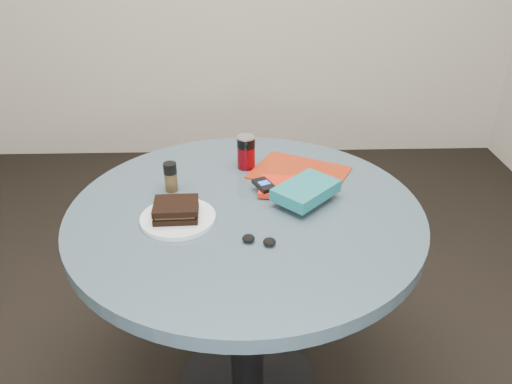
{
  "coord_description": "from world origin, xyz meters",
  "views": [
    {
      "loc": [
        -0.01,
        -1.2,
        1.48
      ],
      "look_at": [
        0.03,
        0.0,
        0.8
      ],
      "focal_mm": 35.0,
      "sensor_mm": 36.0,
      "label": 1
    }
  ],
  "objects_px": {
    "mp3_player": "(264,185)",
    "soda_can": "(246,152)",
    "red_book": "(291,187)",
    "plate": "(178,218)",
    "magazine": "(299,173)",
    "headphones": "(259,240)",
    "sandwich": "(176,210)",
    "pepper_grinder": "(171,177)",
    "novel": "(306,190)",
    "table": "(246,254)"
  },
  "relations": [
    {
      "from": "red_book",
      "to": "mp3_player",
      "type": "relative_size",
      "value": 2.09
    },
    {
      "from": "pepper_grinder",
      "to": "red_book",
      "type": "bearing_deg",
      "value": -2.71
    },
    {
      "from": "plate",
      "to": "headphones",
      "type": "xyz_separation_m",
      "value": [
        0.21,
        -0.11,
        0.0
      ]
    },
    {
      "from": "headphones",
      "to": "soda_can",
      "type": "bearing_deg",
      "value": 93.48
    },
    {
      "from": "table",
      "to": "sandwich",
      "type": "height_order",
      "value": "sandwich"
    },
    {
      "from": "magazine",
      "to": "pepper_grinder",
      "type": "bearing_deg",
      "value": -138.34
    },
    {
      "from": "pepper_grinder",
      "to": "headphones",
      "type": "xyz_separation_m",
      "value": [
        0.25,
        -0.28,
        -0.04
      ]
    },
    {
      "from": "pepper_grinder",
      "to": "table",
      "type": "bearing_deg",
      "value": -25.91
    },
    {
      "from": "sandwich",
      "to": "headphones",
      "type": "relative_size",
      "value": 1.3
    },
    {
      "from": "headphones",
      "to": "pepper_grinder",
      "type": "bearing_deg",
      "value": 131.84
    },
    {
      "from": "mp3_player",
      "to": "sandwich",
      "type": "bearing_deg",
      "value": -149.53
    },
    {
      "from": "novel",
      "to": "headphones",
      "type": "xyz_separation_m",
      "value": [
        -0.14,
        -0.2,
        -0.03
      ]
    },
    {
      "from": "table",
      "to": "red_book",
      "type": "distance_m",
      "value": 0.24
    },
    {
      "from": "sandwich",
      "to": "soda_can",
      "type": "xyz_separation_m",
      "value": [
        0.19,
        0.31,
        0.02
      ]
    },
    {
      "from": "mp3_player",
      "to": "headphones",
      "type": "bearing_deg",
      "value": -95.42
    },
    {
      "from": "plate",
      "to": "mp3_player",
      "type": "bearing_deg",
      "value": 30.88
    },
    {
      "from": "pepper_grinder",
      "to": "headphones",
      "type": "distance_m",
      "value": 0.38
    },
    {
      "from": "novel",
      "to": "mp3_player",
      "type": "xyz_separation_m",
      "value": [
        -0.12,
        0.06,
        -0.01
      ]
    },
    {
      "from": "sandwich",
      "to": "red_book",
      "type": "relative_size",
      "value": 0.65
    },
    {
      "from": "table",
      "to": "magazine",
      "type": "distance_m",
      "value": 0.32
    },
    {
      "from": "mp3_player",
      "to": "pepper_grinder",
      "type": "bearing_deg",
      "value": 174.99
    },
    {
      "from": "sandwich",
      "to": "soda_can",
      "type": "relative_size",
      "value": 1.11
    },
    {
      "from": "novel",
      "to": "headphones",
      "type": "height_order",
      "value": "novel"
    },
    {
      "from": "red_book",
      "to": "table",
      "type": "bearing_deg",
      "value": -138.07
    },
    {
      "from": "table",
      "to": "magazine",
      "type": "height_order",
      "value": "magazine"
    },
    {
      "from": "table",
      "to": "pepper_grinder",
      "type": "xyz_separation_m",
      "value": [
        -0.22,
        0.11,
        0.21
      ]
    },
    {
      "from": "mp3_player",
      "to": "soda_can",
      "type": "bearing_deg",
      "value": 106.46
    },
    {
      "from": "plate",
      "to": "soda_can",
      "type": "height_order",
      "value": "soda_can"
    },
    {
      "from": "sandwich",
      "to": "soda_can",
      "type": "bearing_deg",
      "value": 58.38
    },
    {
      "from": "plate",
      "to": "magazine",
      "type": "distance_m",
      "value": 0.45
    },
    {
      "from": "sandwich",
      "to": "red_book",
      "type": "bearing_deg",
      "value": 24.88
    },
    {
      "from": "headphones",
      "to": "mp3_player",
      "type": "bearing_deg",
      "value": 84.58
    },
    {
      "from": "novel",
      "to": "soda_can",
      "type": "bearing_deg",
      "value": 80.73
    },
    {
      "from": "magazine",
      "to": "headphones",
      "type": "relative_size",
      "value": 3.05
    },
    {
      "from": "novel",
      "to": "red_book",
      "type": "bearing_deg",
      "value": 73.71
    },
    {
      "from": "pepper_grinder",
      "to": "soda_can",
      "type": "bearing_deg",
      "value": 32.91
    },
    {
      "from": "magazine",
      "to": "table",
      "type": "bearing_deg",
      "value": -102.88
    },
    {
      "from": "novel",
      "to": "sandwich",
      "type": "bearing_deg",
      "value": 147.82
    },
    {
      "from": "pepper_grinder",
      "to": "headphones",
      "type": "relative_size",
      "value": 0.96
    },
    {
      "from": "soda_can",
      "to": "headphones",
      "type": "relative_size",
      "value": 1.17
    },
    {
      "from": "plate",
      "to": "sandwich",
      "type": "distance_m",
      "value": 0.03
    },
    {
      "from": "pepper_grinder",
      "to": "novel",
      "type": "height_order",
      "value": "pepper_grinder"
    },
    {
      "from": "soda_can",
      "to": "red_book",
      "type": "xyz_separation_m",
      "value": [
        0.13,
        -0.16,
        -0.04
      ]
    },
    {
      "from": "pepper_grinder",
      "to": "magazine",
      "type": "relative_size",
      "value": 0.32
    },
    {
      "from": "table",
      "to": "mp3_player",
      "type": "height_order",
      "value": "mp3_player"
    },
    {
      "from": "red_book",
      "to": "soda_can",
      "type": "bearing_deg",
      "value": 137.67
    },
    {
      "from": "soda_can",
      "to": "mp3_player",
      "type": "relative_size",
      "value": 1.23
    },
    {
      "from": "magazine",
      "to": "mp3_player",
      "type": "xyz_separation_m",
      "value": [
        -0.12,
        -0.12,
        0.02
      ]
    },
    {
      "from": "plate",
      "to": "magazine",
      "type": "xyz_separation_m",
      "value": [
        0.36,
        0.27,
        -0.0
      ]
    },
    {
      "from": "table",
      "to": "headphones",
      "type": "xyz_separation_m",
      "value": [
        0.03,
        -0.17,
        0.17
      ]
    }
  ]
}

